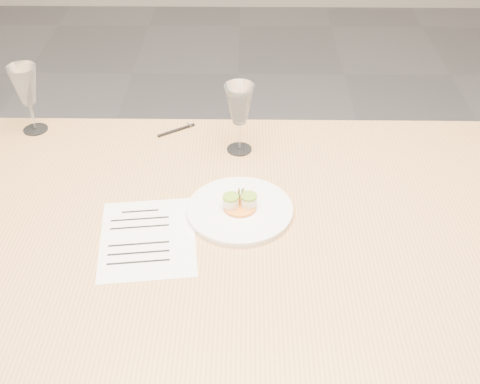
{
  "coord_description": "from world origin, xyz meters",
  "views": [
    {
      "loc": [
        0.06,
        -1.12,
        1.7
      ],
      "look_at": [
        0.04,
        0.06,
        0.8
      ],
      "focal_mm": 45.0,
      "sensor_mm": 36.0,
      "label": 1
    }
  ],
  "objects_px": {
    "dining_table": "(222,244)",
    "wine_glass_1": "(239,106)",
    "dinner_plate": "(240,209)",
    "wine_glass_0": "(25,87)",
    "recipe_sheet": "(148,238)",
    "ballpoint_pen": "(176,130)"
  },
  "relations": [
    {
      "from": "recipe_sheet",
      "to": "ballpoint_pen",
      "type": "distance_m",
      "value": 0.48
    },
    {
      "from": "dinner_plate",
      "to": "ballpoint_pen",
      "type": "xyz_separation_m",
      "value": [
        -0.2,
        0.38,
        -0.01
      ]
    },
    {
      "from": "wine_glass_0",
      "to": "wine_glass_1",
      "type": "height_order",
      "value": "wine_glass_0"
    },
    {
      "from": "dining_table",
      "to": "recipe_sheet",
      "type": "xyz_separation_m",
      "value": [
        -0.17,
        -0.05,
        0.07
      ]
    },
    {
      "from": "recipe_sheet",
      "to": "wine_glass_1",
      "type": "height_order",
      "value": "wine_glass_1"
    },
    {
      "from": "wine_glass_1",
      "to": "recipe_sheet",
      "type": "bearing_deg",
      "value": -119.02
    },
    {
      "from": "wine_glass_0",
      "to": "wine_glass_1",
      "type": "distance_m",
      "value": 0.63
    },
    {
      "from": "dining_table",
      "to": "wine_glass_0",
      "type": "xyz_separation_m",
      "value": [
        -0.58,
        0.43,
        0.21
      ]
    },
    {
      "from": "dining_table",
      "to": "wine_glass_1",
      "type": "xyz_separation_m",
      "value": [
        0.04,
        0.33,
        0.21
      ]
    },
    {
      "from": "dining_table",
      "to": "wine_glass_1",
      "type": "relative_size",
      "value": 11.7
    },
    {
      "from": "dining_table",
      "to": "recipe_sheet",
      "type": "relative_size",
      "value": 7.74
    },
    {
      "from": "dinner_plate",
      "to": "ballpoint_pen",
      "type": "relative_size",
      "value": 2.44
    },
    {
      "from": "dinner_plate",
      "to": "recipe_sheet",
      "type": "distance_m",
      "value": 0.24
    },
    {
      "from": "dinner_plate",
      "to": "wine_glass_0",
      "type": "distance_m",
      "value": 0.75
    },
    {
      "from": "dining_table",
      "to": "wine_glass_1",
      "type": "distance_m",
      "value": 0.39
    },
    {
      "from": "dining_table",
      "to": "recipe_sheet",
      "type": "bearing_deg",
      "value": -162.81
    },
    {
      "from": "dinner_plate",
      "to": "ballpoint_pen",
      "type": "distance_m",
      "value": 0.43
    },
    {
      "from": "dining_table",
      "to": "wine_glass_0",
      "type": "height_order",
      "value": "wine_glass_0"
    },
    {
      "from": "dining_table",
      "to": "ballpoint_pen",
      "type": "distance_m",
      "value": 0.46
    },
    {
      "from": "recipe_sheet",
      "to": "dining_table",
      "type": "bearing_deg",
      "value": 10.26
    },
    {
      "from": "wine_glass_0",
      "to": "recipe_sheet",
      "type": "bearing_deg",
      "value": -50.09
    },
    {
      "from": "ballpoint_pen",
      "to": "wine_glass_1",
      "type": "relative_size",
      "value": 0.53
    }
  ]
}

